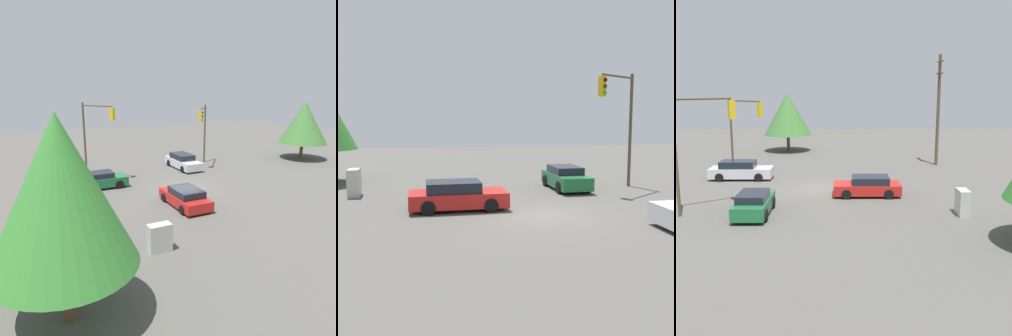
% 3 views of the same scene
% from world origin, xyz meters
% --- Properties ---
extents(ground_plane, '(80.00, 80.00, 0.00)m').
position_xyz_m(ground_plane, '(0.00, 0.00, 0.00)').
color(ground_plane, '#54514C').
extents(sedan_red, '(2.02, 4.30, 1.27)m').
position_xyz_m(sedan_red, '(1.79, 3.35, 0.62)').
color(sedan_red, red).
rests_on(sedan_red, ground_plane).
extents(sedan_green, '(4.03, 1.85, 1.30)m').
position_xyz_m(sedan_green, '(5.85, -3.15, 0.64)').
color(sedan_green, '#1E6638').
rests_on(sedan_green, ground_plane).
extents(traffic_signal_main, '(2.15, 2.94, 6.54)m').
position_xyz_m(traffic_signal_main, '(5.37, -6.11, 4.44)').
color(traffic_signal_main, brown).
rests_on(traffic_signal_main, ground_plane).
extents(electrical_cabinet, '(1.16, 0.58, 1.42)m').
position_xyz_m(electrical_cabinet, '(5.95, 8.30, 0.71)').
color(electrical_cabinet, '#B2B2AD').
rests_on(electrical_cabinet, ground_plane).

